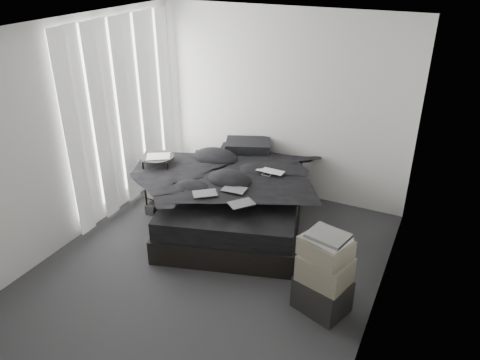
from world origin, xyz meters
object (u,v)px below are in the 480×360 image
at_px(bed, 236,212).
at_px(box_lower, 322,294).
at_px(side_stand, 160,183).
at_px(laptop, 269,167).

xyz_separation_m(bed, box_lower, (1.49, -1.11, 0.03)).
height_order(bed, side_stand, side_stand).
bearing_deg(bed, side_stand, 171.44).
xyz_separation_m(laptop, box_lower, (1.12, -1.27, -0.62)).
height_order(side_stand, box_lower, side_stand).
relative_size(bed, side_stand, 2.78).
distance_m(bed, laptop, 0.77).
bearing_deg(box_lower, bed, 143.35).
height_order(laptop, side_stand, laptop).
bearing_deg(box_lower, laptop, 131.36).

